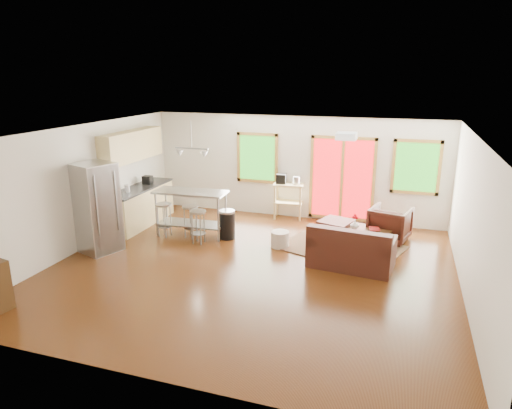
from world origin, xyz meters
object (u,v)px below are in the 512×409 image
(loveseat, at_px, (351,251))
(island, at_px, (191,205))
(refrigerator, at_px, (97,208))
(kitchen_cart, at_px, (288,188))
(ottoman, at_px, (336,230))
(rug, at_px, (341,247))
(armchair, at_px, (390,222))
(coffee_table, at_px, (370,231))

(loveseat, relative_size, island, 0.99)
(refrigerator, height_order, kitchen_cart, refrigerator)
(loveseat, height_order, refrigerator, refrigerator)
(ottoman, relative_size, island, 0.40)
(refrigerator, relative_size, island, 1.11)
(rug, height_order, kitchen_cart, kitchen_cart)
(rug, distance_m, island, 3.48)
(ottoman, xyz_separation_m, kitchen_cart, (-1.43, 1.18, 0.57))
(loveseat, relative_size, armchair, 1.97)
(rug, relative_size, coffee_table, 2.34)
(coffee_table, bearing_deg, refrigerator, -158.50)
(armchair, xyz_separation_m, refrigerator, (-5.78, -2.52, 0.51))
(refrigerator, bearing_deg, kitchen_cart, 66.68)
(ottoman, bearing_deg, armchair, 15.07)
(coffee_table, distance_m, island, 4.03)
(loveseat, xyz_separation_m, kitchen_cart, (-1.93, 2.61, 0.46))
(loveseat, distance_m, coffee_table, 1.37)
(armchair, height_order, ottoman, armchair)
(loveseat, xyz_separation_m, island, (-3.71, 0.69, 0.39))
(armchair, height_order, refrigerator, refrigerator)
(ottoman, bearing_deg, refrigerator, -154.51)
(rug, relative_size, ottoman, 3.52)
(coffee_table, bearing_deg, ottoman, 172.94)
(loveseat, distance_m, refrigerator, 5.23)
(rug, relative_size, loveseat, 1.41)
(refrigerator, relative_size, kitchen_cart, 1.62)
(ottoman, bearing_deg, island, -166.92)
(armchair, bearing_deg, kitchen_cart, -4.81)
(refrigerator, bearing_deg, armchair, 43.66)
(rug, bearing_deg, island, -175.80)
(rug, xyz_separation_m, kitchen_cart, (-1.62, 1.67, 0.78))
(ottoman, height_order, refrigerator, refrigerator)
(island, bearing_deg, rug, 4.20)
(coffee_table, distance_m, ottoman, 0.75)
(loveseat, height_order, kitchen_cart, kitchen_cart)
(coffee_table, height_order, ottoman, ottoman)
(rug, xyz_separation_m, refrigerator, (-4.83, -1.71, 0.92))
(coffee_table, xyz_separation_m, armchair, (0.40, 0.40, 0.11))
(rug, height_order, refrigerator, refrigerator)
(ottoman, bearing_deg, coffee_table, -7.06)
(loveseat, bearing_deg, island, 175.69)
(coffee_table, height_order, kitchen_cart, kitchen_cart)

